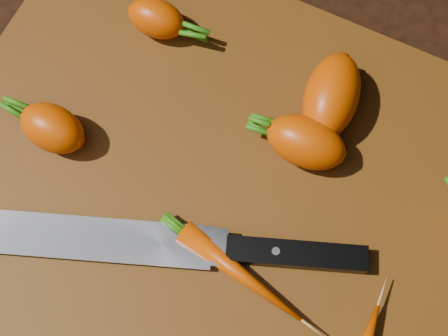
% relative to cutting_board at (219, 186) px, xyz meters
% --- Properties ---
extents(ground, '(2.00, 2.00, 0.01)m').
position_rel_cutting_board_xyz_m(ground, '(0.00, 0.00, -0.01)').
color(ground, black).
extents(cutting_board, '(0.50, 0.40, 0.01)m').
position_rel_cutting_board_xyz_m(cutting_board, '(0.00, 0.00, 0.00)').
color(cutting_board, '#562F0C').
rests_on(cutting_board, ground).
extents(carrot_1, '(0.06, 0.04, 0.04)m').
position_rel_cutting_board_xyz_m(carrot_1, '(-0.15, -0.02, 0.03)').
color(carrot_1, '#D84702').
rests_on(carrot_1, cutting_board).
extents(carrot_2, '(0.06, 0.09, 0.05)m').
position_rel_cutting_board_xyz_m(carrot_2, '(0.06, 0.11, 0.03)').
color(carrot_2, '#D84702').
rests_on(carrot_2, cutting_board).
extents(carrot_3, '(0.07, 0.05, 0.04)m').
position_rel_cutting_board_xyz_m(carrot_3, '(0.05, 0.06, 0.03)').
color(carrot_3, '#D84702').
rests_on(carrot_3, cutting_board).
extents(carrot_4, '(0.06, 0.04, 0.04)m').
position_rel_cutting_board_xyz_m(carrot_4, '(-0.12, 0.11, 0.02)').
color(carrot_4, '#D84702').
rests_on(carrot_4, cutting_board).
extents(carrot_6, '(0.12, 0.04, 0.02)m').
position_rel_cutting_board_xyz_m(carrot_6, '(0.05, -0.06, 0.02)').
color(carrot_6, '#D84702').
rests_on(carrot_6, cutting_board).
extents(knife, '(0.32, 0.15, 0.02)m').
position_rel_cutting_board_xyz_m(knife, '(-0.06, -0.08, 0.01)').
color(knife, gray).
rests_on(knife, cutting_board).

